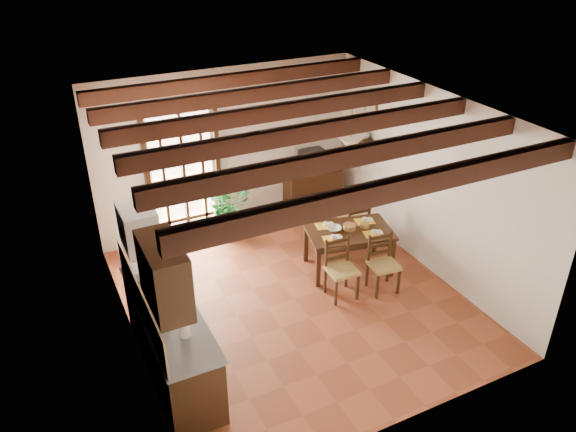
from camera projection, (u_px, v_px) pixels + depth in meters
ground_plane at (294, 299)px, 8.12m from camera, size 5.00×5.00×0.00m
room_shell at (295, 186)px, 7.25m from camera, size 4.52×5.02×2.81m
ceiling_beams at (295, 121)px, 6.84m from camera, size 4.50×4.34×0.20m
french_door at (183, 173)px, 9.17m from camera, size 1.26×0.11×2.32m
kitchen_counter at (171, 339)px, 6.66m from camera, size 0.64×2.25×1.38m
upper_cabinet at (164, 276)px, 5.41m from camera, size 0.35×0.80×0.70m
range_hood at (138, 228)px, 6.45m from camera, size 0.38×0.60×0.54m
counter_items at (164, 302)px, 6.50m from camera, size 0.50×1.43×0.25m
dining_table at (349, 235)px, 8.54m from camera, size 1.43×1.09×0.69m
chair_near_left at (341, 279)px, 8.08m from camera, size 0.43×0.41×0.89m
chair_near_right at (382, 274)px, 8.20m from camera, size 0.44×0.43×0.87m
chair_far_left at (317, 234)px, 9.18m from camera, size 0.52×0.51×0.90m
chair_far_right at (354, 230)px, 9.31m from camera, size 0.44×0.42×0.90m
table_setting at (349, 232)px, 8.51m from camera, size 0.93×0.62×0.09m
table_bowl at (334, 229)px, 8.48m from camera, size 0.27×0.27×0.05m
sideboard at (313, 192)px, 10.26m from camera, size 1.04×0.54×0.85m
crt_tv at (314, 161)px, 9.96m from camera, size 0.43×0.40×0.37m
fuse_box at (307, 118)px, 9.82m from camera, size 0.25×0.03×0.32m
plant_pot at (230, 231)px, 9.62m from camera, size 0.39×0.39×0.24m
potted_plant at (229, 208)px, 9.40m from camera, size 2.06×1.85×2.02m
wall_shelf at (364, 141)px, 9.49m from camera, size 0.20×0.42×0.20m
shelf_vase at (365, 134)px, 9.43m from camera, size 0.15×0.15×0.15m
shelf_flowers at (366, 122)px, 9.33m from camera, size 0.14×0.14×0.36m
framed_picture at (371, 110)px, 9.27m from camera, size 0.03×0.32×0.32m
pendant_lamp at (351, 142)px, 7.91m from camera, size 0.36×0.36×0.84m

